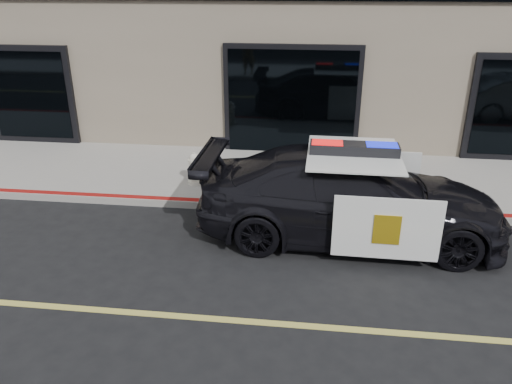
# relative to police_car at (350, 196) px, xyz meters

# --- Properties ---
(ground) EXTENTS (120.00, 120.00, 0.00)m
(ground) POSITION_rel_police_car_xyz_m (-0.30, -2.69, -0.80)
(ground) COLOR black
(ground) RESTS_ON ground
(sidewalk_n) EXTENTS (60.00, 3.50, 0.15)m
(sidewalk_n) POSITION_rel_police_car_xyz_m (-0.30, 2.56, -0.72)
(sidewalk_n) COLOR gray
(sidewalk_n) RESTS_ON ground
(police_car) EXTENTS (2.58, 5.50, 1.78)m
(police_car) POSITION_rel_police_car_xyz_m (0.00, 0.00, 0.00)
(police_car) COLOR black
(police_car) RESTS_ON ground
(fire_hydrant) EXTENTS (0.33, 0.45, 0.72)m
(fire_hydrant) POSITION_rel_police_car_xyz_m (-3.27, 1.75, -0.31)
(fire_hydrant) COLOR beige
(fire_hydrant) RESTS_ON sidewalk_n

